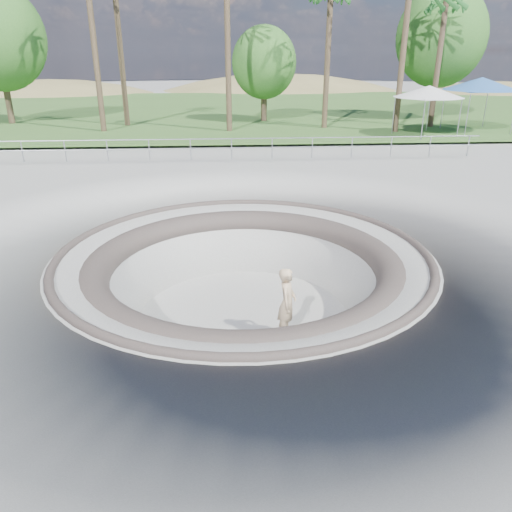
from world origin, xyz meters
name	(u,v)px	position (x,y,z in m)	size (l,w,h in m)	color
ground	(243,254)	(0.00, 0.00, 0.00)	(180.00, 180.00, 0.00)	#AEAEA9
skate_bowl	(244,312)	(0.00, 0.00, -1.83)	(14.00, 14.00, 4.10)	#AEAEA9
grass_strip	(225,109)	(0.00, 34.00, 0.22)	(180.00, 36.00, 0.12)	#396026
distant_hills	(251,145)	(3.78, 57.17, -7.02)	(103.20, 45.00, 28.60)	olive
safety_railing	(232,149)	(0.00, 12.00, 0.69)	(25.00, 0.06, 1.03)	#9A9BA2
skateboard	(286,336)	(1.05, -1.34, -1.83)	(0.92, 0.42, 0.09)	#97663C
skater	(287,303)	(1.05, -1.34, -0.85)	(0.70, 0.46, 1.92)	#D5B48A
canopy_white	(429,92)	(12.06, 18.00, 2.84)	(5.48, 5.48, 2.93)	#9A9BA2
canopy_blue	(481,84)	(16.02, 19.48, 3.18)	(6.53, 6.53, 3.31)	#9A9BA2
palm_f	(446,3)	(13.98, 21.70, 7.92)	(2.60, 2.60, 9.03)	brown
bushy_tree_mid	(264,63)	(2.76, 25.59, 4.31)	(4.64, 4.21, 6.69)	brown
bushy_tree_right	(441,37)	(15.85, 26.16, 6.05)	(6.57, 5.97, 9.48)	brown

